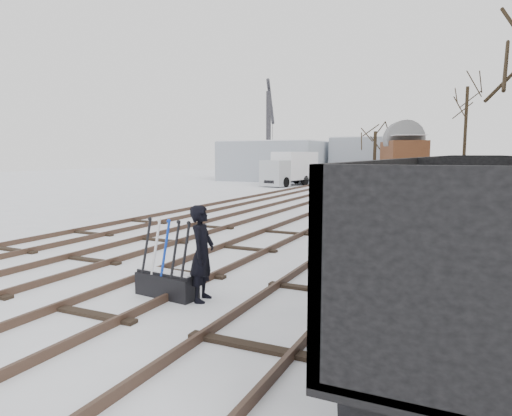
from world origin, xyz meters
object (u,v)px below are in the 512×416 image
Objects in this scene: worker at (202,253)px; freight_wagon_a at (484,287)px; box_van_wagon at (403,158)px; lorry at (290,168)px; crane at (269,155)px; ground_frame at (167,282)px; panel_van at (352,175)px.

freight_wagon_a is (4.70, -0.63, 0.12)m from worker.
box_van_wagon is (-5.08, 30.68, 1.39)m from freight_wagon_a.
lorry is 0.66× the size of crane.
freight_wagon_a reaches higher than ground_frame.
lorry is at bearing 158.66° from box_van_wagon.
worker is 31.85m from lorry.
ground_frame is 38.64m from crane.
freight_wagon_a is at bearing -80.18° from crane.
freight_wagon_a reaches higher than panel_van.
crane is at bearing 148.37° from panel_van.
worker is 0.30× the size of box_van_wagon.
worker is 34.23m from panel_van.
crane is (-19.03, 36.62, 1.65)m from freight_wagon_a.
ground_frame is 34.23m from panel_van.
panel_van is (-4.49, 33.93, 0.62)m from ground_frame.
panel_van is at bearing 122.26° from box_van_wagon.
ground_frame is at bearing 174.49° from freight_wagon_a.
panel_van is at bearing 50.03° from lorry.
crane reaches higher than panel_van.
worker reaches higher than panel_van.
lorry is at bearing -160.60° from panel_van.
panel_van is 9.51m from crane.
freight_wagon_a is 1.54× the size of panel_van.
crane is (-4.50, 5.70, 1.17)m from lorry.
box_van_wagon reaches higher than ground_frame.
crane is at bearing 140.72° from lorry.
worker is 0.28× the size of freight_wagon_a.
crane reaches higher than worker.
box_van_wagon is 6.34m from panel_van.
box_van_wagon is (-0.38, 30.05, 1.50)m from worker.
lorry is at bearing 6.14° from worker.
ground_frame is 31.74m from lorry.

